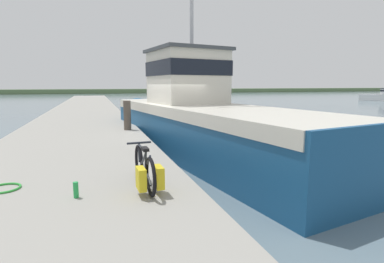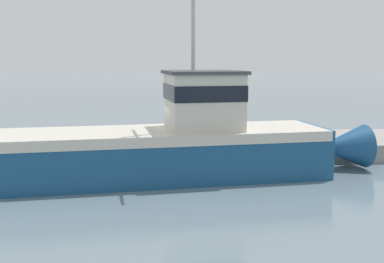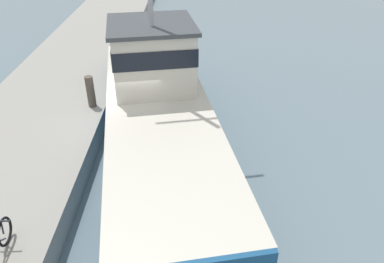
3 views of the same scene
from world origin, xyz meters
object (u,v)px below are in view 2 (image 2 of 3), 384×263
Objects in this scene: fishing_boat_main at (181,142)px; water_bottle_by_bike at (49,137)px; bicycle_touring at (44,137)px; mooring_post at (211,131)px.

fishing_boat_main is 6.94m from water_bottle_by_bike.
bicycle_touring is 1.12m from water_bottle_by_bike.
mooring_post is 4.52× the size of water_bottle_by_bike.
fishing_boat_main is 56.15× the size of water_bottle_by_bike.
fishing_boat_main reaches higher than water_bottle_by_bike.
mooring_post is (-2.42, 1.25, 0.01)m from fishing_boat_main.
water_bottle_by_bike is (-3.94, -5.69, -0.43)m from fishing_boat_main.
mooring_post is at bearing 143.14° from fishing_boat_main.
water_bottle_by_bike is at bearing -179.33° from bicycle_touring.
water_bottle_by_bike is at bearing -102.37° from mooring_post.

